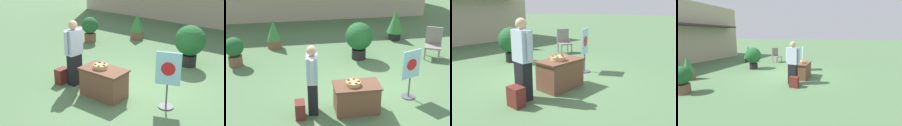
# 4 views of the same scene
# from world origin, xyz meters

# --- Properties ---
(ground_plane) EXTENTS (120.00, 120.00, 0.00)m
(ground_plane) POSITION_xyz_m (0.00, 0.00, 0.00)
(ground_plane) COLOR #4C7047
(display_table) EXTENTS (1.14, 0.67, 0.72)m
(display_table) POSITION_xyz_m (-0.35, -0.89, 0.36)
(display_table) COLOR brown
(display_table) RESTS_ON ground_plane
(apple_basket) EXTENTS (0.36, 0.36, 0.13)m
(apple_basket) POSITION_xyz_m (-0.45, -0.90, 0.78)
(apple_basket) COLOR tan
(apple_basket) RESTS_ON display_table
(person_visitor) EXTENTS (0.29, 0.61, 1.76)m
(person_visitor) POSITION_xyz_m (-1.42, -0.81, 0.90)
(person_visitor) COLOR black
(person_visitor) RESTS_ON ground_plane
(backpack) EXTENTS (0.24, 0.34, 0.42)m
(backpack) POSITION_xyz_m (-1.75, -0.98, 0.21)
(backpack) COLOR maroon
(backpack) RESTS_ON ground_plane
(poster_board) EXTENTS (0.54, 0.36, 1.36)m
(poster_board) POSITION_xyz_m (1.17, -0.48, 0.74)
(poster_board) COLOR #4C4C51
(poster_board) RESTS_ON ground_plane
(patio_chair) EXTENTS (0.74, 0.74, 1.05)m
(patio_chair) POSITION_xyz_m (3.02, 2.09, 0.56)
(patio_chair) COLOR gray
(patio_chair) RESTS_ON ground_plane
(potted_plant_far_right) EXTENTS (0.53, 0.53, 1.06)m
(potted_plant_far_right) POSITION_xyz_m (-2.47, 3.85, 0.53)
(potted_plant_far_right) COLOR brown
(potted_plant_far_right) RESTS_ON ground_plane
(potted_plant_near_left) EXTENTS (0.65, 0.65, 1.22)m
(potted_plant_near_left) POSITION_xyz_m (2.31, 4.06, 0.66)
(potted_plant_near_left) COLOR black
(potted_plant_near_left) RESTS_ON ground_plane
(potted_plant_far_left) EXTENTS (0.94, 0.94, 1.29)m
(potted_plant_far_left) POSITION_xyz_m (0.44, 2.34, 0.76)
(potted_plant_far_left) COLOR black
(potted_plant_far_left) RESTS_ON ground_plane
(potted_plant_near_right) EXTENTS (0.63, 0.63, 0.97)m
(potted_plant_near_right) POSITION_xyz_m (-3.70, 2.42, 0.55)
(potted_plant_near_right) COLOR brown
(potted_plant_near_right) RESTS_ON ground_plane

